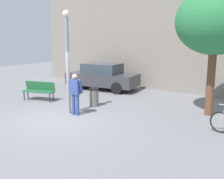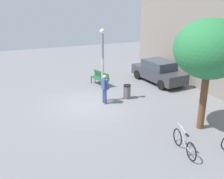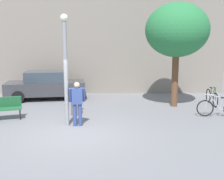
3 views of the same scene
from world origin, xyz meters
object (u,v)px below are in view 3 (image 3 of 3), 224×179
object	(u,v)px
bicycle_green	(212,97)
lamppost	(66,64)
park_bench	(1,107)
plaza_tree	(177,31)
trash_bin	(76,106)
parked_car_charcoal	(46,85)
person_by_lamppost	(77,101)
bicycle_silver	(218,108)

from	to	relation	value
bicycle_green	lamppost	bearing A→B (deg)	-153.80
park_bench	plaza_tree	bearing A→B (deg)	16.30
park_bench	trash_bin	xyz separation A→B (m)	(2.95, 0.64, -0.12)
trash_bin	lamppost	bearing A→B (deg)	-96.03
parked_car_charcoal	trash_bin	bearing A→B (deg)	-58.71
person_by_lamppost	trash_bin	distance (m)	1.60
person_by_lamppost	bicycle_green	size ratio (longest dim) A/B	0.92
bicycle_silver	person_by_lamppost	bearing A→B (deg)	-168.88
park_bench	plaza_tree	world-z (taller)	plaza_tree
plaza_tree	bicycle_green	xyz separation A→B (m)	(1.98, 0.30, -3.26)
person_by_lamppost	bicycle_silver	bearing A→B (deg)	11.12
bicycle_silver	trash_bin	size ratio (longest dim) A/B	2.16
bicycle_green	parked_car_charcoal	size ratio (longest dim) A/B	0.41
bicycle_green	trash_bin	bearing A→B (deg)	-164.14
park_bench	bicycle_silver	world-z (taller)	bicycle_silver
bicycle_silver	plaza_tree	bearing A→B (deg)	126.06
lamppost	park_bench	bearing A→B (deg)	163.79
parked_car_charcoal	trash_bin	distance (m)	3.90
person_by_lamppost	parked_car_charcoal	world-z (taller)	person_by_lamppost
plaza_tree	bicycle_green	distance (m)	3.83
plaza_tree	trash_bin	world-z (taller)	plaza_tree
bicycle_green	bicycle_silver	xyz separation A→B (m)	(-0.58, -2.23, 0.00)
lamppost	park_bench	xyz separation A→B (m)	(-2.79, 0.81, -1.78)
trash_bin	person_by_lamppost	bearing A→B (deg)	-80.69
park_bench	plaza_tree	xyz separation A→B (m)	(7.59, 2.22, 3.10)
plaza_tree	lamppost	bearing A→B (deg)	-147.69
bicycle_green	person_by_lamppost	bearing A→B (deg)	-152.14
person_by_lamppost	bicycle_silver	size ratio (longest dim) A/B	0.93
person_by_lamppost	park_bench	distance (m)	3.33
plaza_tree	parked_car_charcoal	xyz separation A→B (m)	(-6.66, 1.74, -2.87)
lamppost	parked_car_charcoal	distance (m)	5.36
bicycle_silver	parked_car_charcoal	size ratio (longest dim) A/B	0.41
park_bench	trash_bin	world-z (taller)	park_bench
bicycle_silver	lamppost	bearing A→B (deg)	-169.91
park_bench	lamppost	bearing A→B (deg)	-16.21
bicycle_silver	trash_bin	world-z (taller)	bicycle_silver
lamppost	bicycle_green	world-z (taller)	lamppost
lamppost	parked_car_charcoal	world-z (taller)	lamppost
plaza_tree	parked_car_charcoal	size ratio (longest dim) A/B	1.12
bicycle_green	trash_bin	xyz separation A→B (m)	(-6.62, -1.88, 0.04)
lamppost	person_by_lamppost	size ratio (longest dim) A/B	2.46
lamppost	bicycle_green	size ratio (longest dim) A/B	2.27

